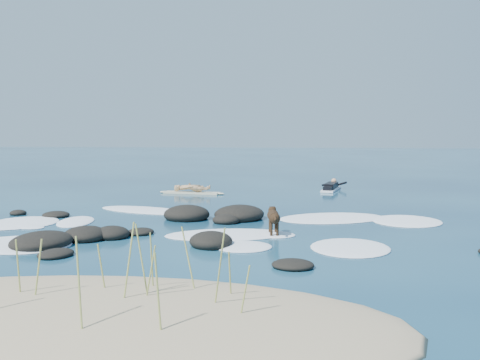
# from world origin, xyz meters

# --- Properties ---
(ground) EXTENTS (160.00, 160.00, 0.00)m
(ground) POSITION_xyz_m (0.00, 0.00, 0.00)
(ground) COLOR #0A2642
(ground) RESTS_ON ground
(sand_dune) EXTENTS (9.00, 4.40, 0.60)m
(sand_dune) POSITION_xyz_m (0.00, -8.20, 0.00)
(sand_dune) COLOR #9E8966
(sand_dune) RESTS_ON ground
(dune_grass) EXTENTS (3.43, 2.03, 1.22)m
(dune_grass) POSITION_xyz_m (0.57, -7.95, 0.64)
(dune_grass) COLOR #989F4D
(dune_grass) RESTS_ON ground
(reef_rocks) EXTENTS (13.52, 7.09, 0.56)m
(reef_rocks) POSITION_xyz_m (-0.71, -1.12, 0.11)
(reef_rocks) COLOR black
(reef_rocks) RESTS_ON ground
(breaking_foam) EXTENTS (13.98, 8.28, 0.12)m
(breaking_foam) POSITION_xyz_m (-0.69, -0.87, 0.01)
(breaking_foam) COLOR white
(breaking_foam) RESTS_ON ground
(standing_surfer_rig) EXTENTS (2.91, 0.85, 1.66)m
(standing_surfer_rig) POSITION_xyz_m (-1.76, 7.28, 0.65)
(standing_surfer_rig) COLOR beige
(standing_surfer_rig) RESTS_ON ground
(paddling_surfer_rig) EXTENTS (1.29, 2.69, 0.46)m
(paddling_surfer_rig) POSITION_xyz_m (4.21, 9.42, 0.16)
(paddling_surfer_rig) COLOR white
(paddling_surfer_rig) RESTS_ON ground
(dog) EXTENTS (0.39, 1.14, 0.73)m
(dog) POSITION_xyz_m (2.20, -1.64, 0.48)
(dog) COLOR black
(dog) RESTS_ON ground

